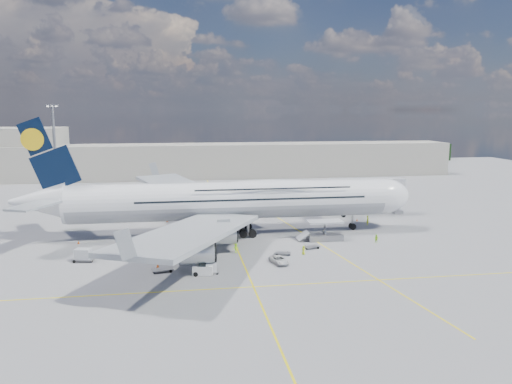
{
  "coord_description": "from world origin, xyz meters",
  "views": [
    {
      "loc": [
        -9.84,
        -85.01,
        24.14
      ],
      "look_at": [
        4.75,
        8.0,
        8.6
      ],
      "focal_mm": 35.0,
      "sensor_mm": 36.0,
      "label": 1
    }
  ],
  "objects": [
    {
      "name": "hangar",
      "position": [
        -70.0,
        100.0,
        9.0
      ],
      "size": [
        40.0,
        22.0,
        18.0
      ],
      "primitive_type": "cube",
      "color": "#B2AD9E",
      "rests_on": "ground"
    },
    {
      "name": "crew_tug",
      "position": [
        -0.47,
        -3.13,
        0.84
      ],
      "size": [
        1.18,
        0.81,
        1.68
      ],
      "primitive_type": "imported",
      "rotation": [
        0.0,
        0.0,
        0.18
      ],
      "color": "#A7FA1A",
      "rests_on": "ground"
    },
    {
      "name": "crew_van",
      "position": [
        10.69,
        -5.96,
        0.77
      ],
      "size": [
        0.9,
        0.85,
        1.54
      ],
      "primitive_type": "imported",
      "rotation": [
        0.0,
        0.0,
        2.48
      ],
      "color": "#C4E117",
      "rests_on": "ground"
    },
    {
      "name": "taxi_line_cross",
      "position": [
        0.0,
        -20.0,
        0.01
      ],
      "size": [
        120.0,
        0.25,
        0.01
      ],
      "primitive_type": "cube",
      "color": "yellow",
      "rests_on": "ground"
    },
    {
      "name": "dolly_row_b",
      "position": [
        -7.32,
        -1.83,
        1.0
      ],
      "size": [
        3.15,
        2.02,
        1.86
      ],
      "rotation": [
        0.0,
        0.0,
        -0.16
      ],
      "color": "gray",
      "rests_on": "ground"
    },
    {
      "name": "taxi_line_diag",
      "position": [
        14.0,
        10.0,
        0.01
      ],
      "size": [
        14.16,
        99.06,
        0.01
      ],
      "primitive_type": "cube",
      "rotation": [
        0.0,
        0.0,
        0.14
      ],
      "color": "yellow",
      "rests_on": "ground"
    },
    {
      "name": "tree_line",
      "position": [
        40.0,
        140.0,
        4.0
      ],
      "size": [
        160.0,
        6.0,
        8.0
      ],
      "primitive_type": "cube",
      "color": "#193814",
      "rests_on": "ground"
    },
    {
      "name": "catering_truck_outer",
      "position": [
        -15.53,
        47.45,
        1.93
      ],
      "size": [
        7.55,
        5.91,
        4.15
      ],
      "rotation": [
        0.0,
        0.0,
        -0.61
      ],
      "color": "gray",
      "rests_on": "ground"
    },
    {
      "name": "cone_tail",
      "position": [
        -28.21,
        7.18,
        0.27
      ],
      "size": [
        0.44,
        0.44,
        0.56
      ],
      "color": "#E3510B",
      "rests_on": "ground"
    },
    {
      "name": "cone_wing_left_outer",
      "position": [
        -17.53,
        27.94,
        0.29
      ],
      "size": [
        0.47,
        0.47,
        0.59
      ],
      "color": "#E3510B",
      "rests_on": "ground"
    },
    {
      "name": "dolly_back",
      "position": [
        -25.32,
        -4.21,
        1.13
      ],
      "size": [
        3.66,
        2.52,
        2.11
      ],
      "rotation": [
        0.0,
        0.0,
        -0.24
      ],
      "color": "gray",
      "rests_on": "ground"
    },
    {
      "name": "dolly_row_c",
      "position": [
        -5.61,
        -13.56,
        0.91
      ],
      "size": [
        2.79,
        1.65,
        1.69
      ],
      "rotation": [
        0.0,
        0.0,
        0.09
      ],
      "color": "gray",
      "rests_on": "ground"
    },
    {
      "name": "cone_wing_right_inner",
      "position": [
        -13.37,
        -9.31,
        0.31
      ],
      "size": [
        0.5,
        0.5,
        0.63
      ],
      "color": "#E3510B",
      "rests_on": "ground"
    },
    {
      "name": "cone_wing_right_outer",
      "position": [
        -7.32,
        -11.8,
        0.28
      ],
      "size": [
        0.45,
        0.45,
        0.58
      ],
      "color": "#E3510B",
      "rests_on": "ground"
    },
    {
      "name": "terminal",
      "position": [
        0.0,
        95.0,
        6.0
      ],
      "size": [
        180.0,
        16.0,
        12.0
      ],
      "primitive_type": "cube",
      "color": "#B2AD9E",
      "rests_on": "ground"
    },
    {
      "name": "light_mast",
      "position": [
        -40.0,
        45.0,
        13.21
      ],
      "size": [
        3.0,
        0.7,
        25.5
      ],
      "color": "gray",
      "rests_on": "ground"
    },
    {
      "name": "dolly_row_a",
      "position": [
        -12.59,
        -11.41,
        0.35
      ],
      "size": [
        3.32,
        2.21,
        0.45
      ],
      "rotation": [
        0.0,
        0.0,
        0.2
      ],
      "color": "gray",
      "rests_on": "ground"
    },
    {
      "name": "crew_nose",
      "position": [
        29.6,
        13.34,
        0.99
      ],
      "size": [
        0.85,
        0.83,
        1.97
      ],
      "primitive_type": "imported",
      "rotation": [
        0.0,
        0.0,
        0.74
      ],
      "color": "#E2FB1A",
      "rests_on": "ground"
    },
    {
      "name": "cone_nose",
      "position": [
        28.66,
        17.18,
        0.26
      ],
      "size": [
        0.42,
        0.42,
        0.54
      ],
      "color": "#E3510B",
      "rests_on": "ground"
    },
    {
      "name": "service_van",
      "position": [
        5.61,
        -10.22,
        0.59
      ],
      "size": [
        2.96,
        4.62,
        1.19
      ],
      "primitive_type": "imported",
      "rotation": [
        0.0,
        0.0,
        0.25
      ],
      "color": "silver",
      "rests_on": "ground"
    },
    {
      "name": "crew_loader",
      "position": [
        25.73,
        -0.77,
        0.8
      ],
      "size": [
        0.96,
        0.98,
        1.59
      ],
      "primitive_type": "imported",
      "rotation": [
        0.0,
        0.0,
        -0.87
      ],
      "color": "#A0F419",
      "rests_on": "ground"
    },
    {
      "name": "dolly_nose_near",
      "position": [
        13.05,
        -2.49,
        0.29
      ],
      "size": [
        2.9,
        2.19,
        0.38
      ],
      "rotation": [
        0.0,
        0.0,
        0.36
      ],
      "color": "gray",
      "rests_on": "ground"
    },
    {
      "name": "ground",
      "position": [
        0.0,
        0.0,
        0.0
      ],
      "size": [
        300.0,
        300.0,
        0.0
      ],
      "primitive_type": "plane",
      "color": "gray",
      "rests_on": "ground"
    },
    {
      "name": "taxi_line_main",
      "position": [
        0.0,
        0.0,
        0.01
      ],
      "size": [
        0.25,
        220.0,
        0.01
      ],
      "primitive_type": "cube",
      "color": "yellow",
      "rests_on": "ground"
    },
    {
      "name": "cone_wing_left_inner",
      "position": [
        -12.54,
        22.86,
        0.3
      ],
      "size": [
        0.49,
        0.49,
        0.62
      ],
      "color": "#E3510B",
      "rests_on": "ground"
    },
    {
      "name": "jet_bridge",
      "position": [
        29.81,
        20.94,
        6.85
      ],
      "size": [
        18.8,
        12.1,
        8.5
      ],
      "color": "#B7B7BC",
      "rests_on": "ground"
    },
    {
      "name": "catering_truck_inner",
      "position": [
        -11.5,
        30.42,
        1.95
      ],
      "size": [
        7.33,
        4.07,
        4.13
      ],
      "rotation": [
        0.0,
        0.0,
        -0.25
      ],
      "color": "gray",
      "rests_on": "ground"
    },
    {
      "name": "baggage_tug",
      "position": [
        -6.66,
        -13.89,
        0.82
      ],
      "size": [
        3.15,
        1.8,
        1.86
      ],
      "rotation": [
        0.0,
        0.0,
        -0.15
      ],
      "color": "silver",
      "rests_on": "ground"
    },
    {
      "name": "dolly_nose_far",
      "position": [
        7.13,
        -5.56,
        0.3
      ],
      "size": [
        2.9,
        2.06,
        0.38
      ],
      "rotation": [
        0.0,
        0.0,
        -0.28
      ],
      "color": "gray",
      "rests_on": "ground"
    },
    {
      "name": "crew_wing",
      "position": [
        -5.58,
        -1.63,
        0.76
      ],
      "size": [
        0.66,
        0.97,
        1.53
      ],
      "primitive_type": "imported",
      "rotation": [
        0.0,
        0.0,
        1.21
      ],
      "color": "#CDF119",
      "rests_on": "ground"
    },
    {
      "name": "cargo_loader",
      "position": [
        16.82,
        2.89,
        1.25
      ],
      "size": [
        8.53,
        3.2,
        3.67
      ],
      "color": "silver",
      "rests_on": "ground"
    },
    {
      "name": "airliner",
      "position": [
        0.26,
        10.0,
        6.87
      ],
      "size": [
        77.26,
        79.15,
        23.71
      ],
      "color": "white",
      "rests_on": "ground"
    }
  ]
}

